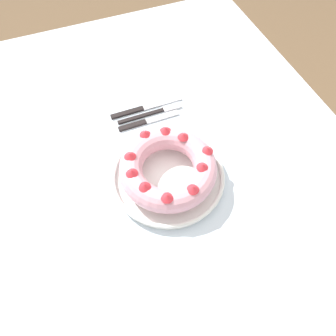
# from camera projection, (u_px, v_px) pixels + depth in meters

# --- Properties ---
(ground_plane) EXTENTS (8.00, 8.00, 0.00)m
(ground_plane) POSITION_uv_depth(u_px,v_px,m) (164.00, 262.00, 1.55)
(ground_plane) COLOR brown
(dining_table) EXTENTS (1.57, 1.19, 0.77)m
(dining_table) POSITION_uv_depth(u_px,v_px,m) (162.00, 191.00, 0.97)
(dining_table) COLOR silver
(dining_table) RESTS_ON ground_plane
(serving_dish) EXTENTS (0.31, 0.31, 0.03)m
(serving_dish) POSITION_uv_depth(u_px,v_px,m) (168.00, 177.00, 0.89)
(serving_dish) COLOR white
(serving_dish) RESTS_ON dining_table
(bundt_cake) EXTENTS (0.26, 0.26, 0.07)m
(bundt_cake) POSITION_uv_depth(u_px,v_px,m) (168.00, 168.00, 0.85)
(bundt_cake) COLOR #E09EAD
(bundt_cake) RESTS_ON serving_dish
(fork) EXTENTS (0.02, 0.21, 0.01)m
(fork) POSITION_uv_depth(u_px,v_px,m) (155.00, 112.00, 1.03)
(fork) COLOR black
(fork) RESTS_ON dining_table
(serving_knife) EXTENTS (0.02, 0.24, 0.01)m
(serving_knife) POSITION_uv_depth(u_px,v_px,m) (142.00, 109.00, 1.04)
(serving_knife) COLOR black
(serving_knife) RESTS_ON dining_table
(cake_knife) EXTENTS (0.02, 0.20, 0.01)m
(cake_knife) POSITION_uv_depth(u_px,v_px,m) (145.00, 122.00, 1.01)
(cake_knife) COLOR black
(cake_knife) RESTS_ON dining_table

